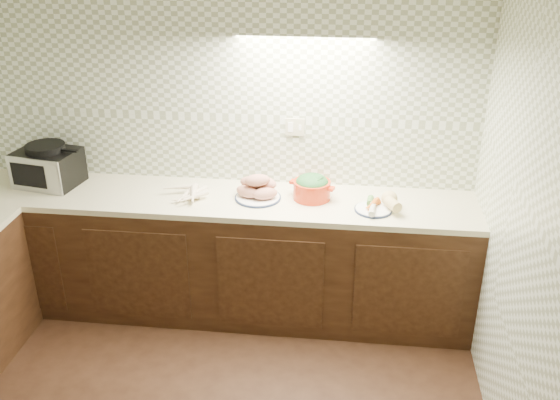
# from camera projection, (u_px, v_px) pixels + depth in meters

# --- Properties ---
(room) EXTENTS (3.60, 3.60, 2.60)m
(room) POSITION_uv_depth(u_px,v_px,m) (122.00, 190.00, 2.57)
(room) COLOR black
(room) RESTS_ON ground
(counter) EXTENTS (3.60, 3.60, 0.90)m
(counter) POSITION_uv_depth(u_px,v_px,m) (73.00, 315.00, 3.76)
(counter) COLOR black
(counter) RESTS_ON ground
(toaster_oven) EXTENTS (0.46, 0.39, 0.30)m
(toaster_oven) POSITION_uv_depth(u_px,v_px,m) (48.00, 166.00, 4.36)
(toaster_oven) COLOR black
(toaster_oven) RESTS_ON counter
(parsnip_pile) EXTENTS (0.35, 0.31, 0.07)m
(parsnip_pile) POSITION_uv_depth(u_px,v_px,m) (173.00, 195.00, 4.18)
(parsnip_pile) COLOR #FAE7C7
(parsnip_pile) RESTS_ON counter
(sweet_potato_plate) EXTENTS (0.31, 0.31, 0.18)m
(sweet_potato_plate) POSITION_uv_depth(u_px,v_px,m) (258.00, 189.00, 4.18)
(sweet_potato_plate) COLOR #17213F
(sweet_potato_plate) RESTS_ON counter
(onion_bowl) EXTENTS (0.15, 0.15, 0.12)m
(onion_bowl) POSITION_uv_depth(u_px,v_px,m) (255.00, 185.00, 4.30)
(onion_bowl) COLOR black
(onion_bowl) RESTS_ON counter
(dutch_oven) EXTENTS (0.32, 0.32, 0.17)m
(dutch_oven) POSITION_uv_depth(u_px,v_px,m) (312.00, 187.00, 4.17)
(dutch_oven) COLOR red
(dutch_oven) RESTS_ON counter
(veg_plate) EXTENTS (0.31, 0.31, 0.12)m
(veg_plate) POSITION_uv_depth(u_px,v_px,m) (380.00, 203.00, 4.04)
(veg_plate) COLOR #17213F
(veg_plate) RESTS_ON counter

